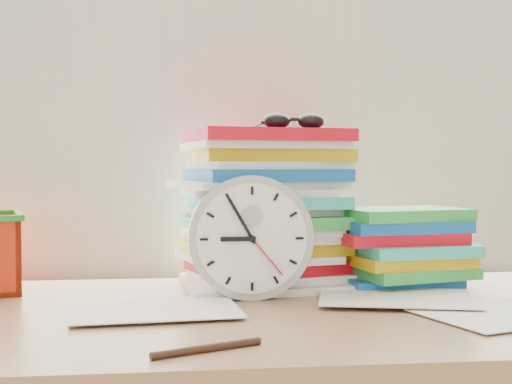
{
  "coord_description": "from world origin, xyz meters",
  "views": [
    {
      "loc": [
        -0.07,
        0.42,
        0.99
      ],
      "look_at": [
        0.07,
        1.6,
        0.95
      ],
      "focal_mm": 50.0,
      "sensor_mm": 36.0,
      "label": 1
    }
  ],
  "objects": [
    {
      "name": "curtain",
      "position": [
        0.0,
        1.98,
        1.3
      ],
      "size": [
        2.4,
        0.01,
        2.5
      ],
      "primitive_type": "cube",
      "color": "silver",
      "rests_on": "room_shell"
    },
    {
      "name": "desk",
      "position": [
        0.0,
        1.6,
        0.68
      ],
      "size": [
        1.4,
        0.7,
        0.75
      ],
      "color": "#916744",
      "rests_on": "ground"
    },
    {
      "name": "paper_stack",
      "position": [
        0.11,
        1.83,
        0.91
      ],
      "size": [
        0.38,
        0.34,
        0.31
      ],
      "primitive_type": null,
      "rotation": [
        0.0,
        0.0,
        0.23
      ],
      "color": "white",
      "rests_on": "desk"
    },
    {
      "name": "clock",
      "position": [
        0.07,
        1.69,
        0.86
      ],
      "size": [
        0.22,
        0.04,
        0.22
      ],
      "primitive_type": "cylinder",
      "rotation": [
        1.57,
        0.0,
        0.0
      ],
      "color": "#AAAAAA",
      "rests_on": "desk"
    },
    {
      "name": "sunglasses",
      "position": [
        0.16,
        1.78,
        1.08
      ],
      "size": [
        0.14,
        0.12,
        0.03
      ],
      "primitive_type": null,
      "rotation": [
        0.0,
        0.0,
        0.02
      ],
      "color": "black",
      "rests_on": "paper_stack"
    },
    {
      "name": "book_stack",
      "position": [
        0.38,
        1.77,
        0.83
      ],
      "size": [
        0.3,
        0.25,
        0.16
      ],
      "primitive_type": null,
      "rotation": [
        0.0,
        0.0,
        0.18
      ],
      "color": "white",
      "rests_on": "desk"
    },
    {
      "name": "pen",
      "position": [
        -0.03,
        1.33,
        0.76
      ],
      "size": [
        0.15,
        0.07,
        0.01
      ],
      "primitive_type": "cylinder",
      "rotation": [
        0.0,
        1.57,
        0.41
      ],
      "color": "black",
      "rests_on": "desk"
    },
    {
      "name": "scattered_papers",
      "position": [
        0.0,
        1.6,
        0.76
      ],
      "size": [
        1.26,
        0.42,
        0.02
      ],
      "primitive_type": null,
      "color": "white",
      "rests_on": "desk"
    }
  ]
}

